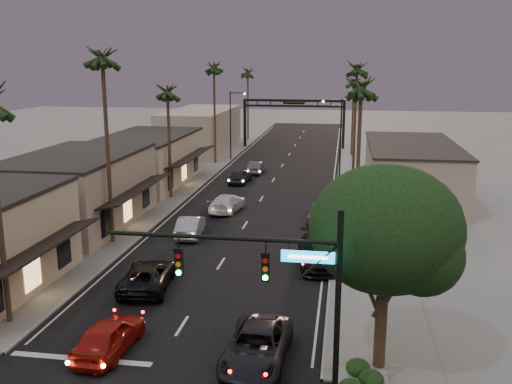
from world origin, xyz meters
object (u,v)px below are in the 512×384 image
(arch, at_px, (294,111))
(palm_lc, at_px, (167,87))
(corner_tree, at_px, (388,234))
(curbside_near, at_px, (257,347))
(palm_ra, at_px, (361,82))
(palm_rb, at_px, (357,65))
(palm_lb, at_px, (102,52))
(traffic_signal, at_px, (285,281))
(palm_rc, at_px, (354,79))
(streetlight_left, at_px, (232,120))
(streetlight_right, at_px, (338,134))
(oncoming_red, at_px, (109,336))
(oncoming_pickup, at_px, (148,276))
(curbside_black, at_px, (318,253))
(oncoming_silver, at_px, (191,226))
(palm_far, at_px, (248,70))
(palm_ld, at_px, (214,64))

(arch, xyz_separation_m, palm_lc, (-8.60, -34.00, 4.94))
(corner_tree, height_order, curbside_near, corner_tree)
(palm_ra, relative_size, palm_rb, 0.93)
(curbside_near, bearing_deg, palm_lb, 132.52)
(traffic_signal, height_order, palm_rc, palm_rc)
(streetlight_left, height_order, curbside_near, streetlight_left)
(palm_lb, bearing_deg, traffic_signal, -51.56)
(streetlight_right, height_order, oncoming_red, streetlight_right)
(corner_tree, xyz_separation_m, palm_lc, (-18.08, 28.55, 4.49))
(palm_lc, distance_m, oncoming_red, 31.18)
(oncoming_pickup, height_order, curbside_near, curbside_near)
(curbside_black, bearing_deg, oncoming_silver, 146.20)
(palm_lb, bearing_deg, oncoming_silver, 26.58)
(palm_lc, bearing_deg, curbside_black, -47.79)
(streetlight_right, height_order, palm_far, palm_far)
(palm_rb, bearing_deg, oncoming_pickup, -111.85)
(traffic_signal, bearing_deg, oncoming_pickup, 130.89)
(palm_ra, distance_m, curbside_black, 11.69)
(palm_rb, bearing_deg, curbside_near, -96.79)
(traffic_signal, relative_size, palm_rb, 0.60)
(palm_ld, distance_m, palm_rc, 19.51)
(palm_lc, bearing_deg, streetlight_left, 85.63)
(arch, relative_size, palm_lc, 1.25)
(palm_lb, distance_m, oncoming_silver, 13.83)
(corner_tree, relative_size, arch, 0.58)
(streetlight_left, bearing_deg, corner_tree, -72.03)
(palm_far, height_order, oncoming_pickup, palm_far)
(palm_ra, relative_size, curbside_black, 2.25)
(traffic_signal, xyz_separation_m, palm_far, (-13.99, 74.00, 6.36))
(streetlight_left, height_order, palm_lc, palm_lc)
(oncoming_pickup, bearing_deg, streetlight_left, -92.38)
(palm_ld, relative_size, palm_far, 1.08)
(streetlight_right, xyz_separation_m, palm_far, (-15.22, 33.00, 6.11))
(palm_ld, distance_m, curbside_near, 50.96)
(palm_ld, bearing_deg, traffic_signal, -74.35)
(palm_lb, relative_size, oncoming_red, 3.26)
(oncoming_red, distance_m, curbside_near, 6.69)
(streetlight_left, distance_m, oncoming_red, 51.39)
(streetlight_right, distance_m, palm_far, 36.85)
(oncoming_silver, bearing_deg, palm_lc, -71.80)
(arch, relative_size, palm_ra, 1.15)
(palm_lc, relative_size, palm_ra, 0.92)
(oncoming_red, bearing_deg, streetlight_left, -81.84)
(palm_rb, height_order, curbside_black, palm_rb)
(palm_lc, distance_m, curbside_near, 33.09)
(palm_ld, height_order, curbside_near, palm_ld)
(oncoming_red, bearing_deg, oncoming_silver, -83.42)
(palm_lc, height_order, palm_ld, palm_ld)
(palm_ra, relative_size, oncoming_pickup, 2.38)
(palm_rc, distance_m, palm_far, 21.97)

